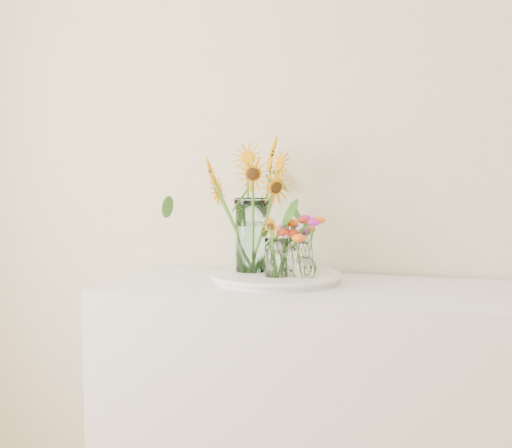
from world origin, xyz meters
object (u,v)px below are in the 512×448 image
Objects in this scene: tray at (275,278)px; small_vase_c at (296,255)px; small_vase_a at (276,258)px; small_vase_b at (305,260)px; mason_jar at (252,235)px; counter at (313,416)px.

small_vase_c is (0.06, 0.08, 0.08)m from tray.
small_vase_c is at bearing 76.39° from small_vase_a.
tray is 3.53× the size of small_vase_b.
mason_jar is (-0.09, 0.02, 0.15)m from tray.
mason_jar is at bearing 161.63° from small_vase_b.
mason_jar reaches higher than counter.
small_vase_a is at bearing -169.72° from counter.
small_vase_b is (0.20, -0.07, -0.07)m from mason_jar.
tray reaches higher than counter.
small_vase_c is (-0.06, 0.12, 0.00)m from small_vase_b.
tray is 0.17m from mason_jar.
tray is at bearing 157.53° from small_vase_b.
small_vase_a is at bearing -73.44° from tray.
mason_jar is at bearing 164.30° from counter.
small_vase_a is (0.11, -0.09, -0.07)m from mason_jar.
mason_jar is at bearing -159.31° from small_vase_c.
tray is (-0.15, 0.05, 0.46)m from counter.
counter is 0.56m from small_vase_a.
counter is 0.56m from small_vase_c.
small_vase_a is (-0.13, -0.02, 0.54)m from counter.
small_vase_a is at bearing -38.76° from mason_jar.
small_vase_b is at bearing 13.39° from small_vase_a.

